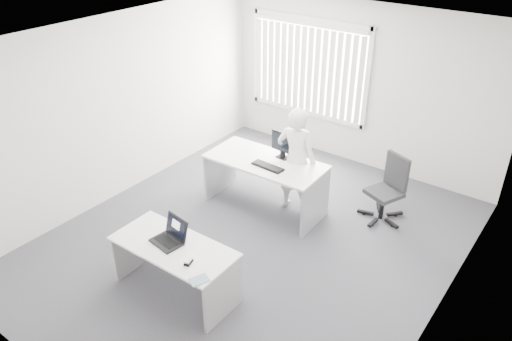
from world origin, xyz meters
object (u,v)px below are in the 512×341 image
Objects in this scene: desk_near at (175,258)px; person at (296,160)px; office_chair at (385,199)px; laptop at (166,233)px; monitor at (283,145)px; desk_far at (265,174)px.

person is at bearing 85.87° from desk_near.
laptop is (-1.45, -2.98, 0.52)m from office_chair.
monitor is (-0.08, 2.37, 0.52)m from desk_near.
monitor reaches higher than laptop.
office_chair is at bearing 64.66° from desk_near.
office_chair is 3.36m from laptop.
laptop is at bearing -93.36° from office_chair.
desk_far is 1.09× the size of person.
monitor is (-0.22, -0.03, 0.19)m from person.
desk_far is 1.81m from office_chair.
person is 4.49× the size of laptop.
person reaches higher than desk_far.
laptop is at bearing -86.10° from monitor.
laptop is at bearing -172.61° from desk_near.
desk_near is at bearing -83.78° from monitor.
office_chair is (1.36, 2.97, -0.18)m from desk_near.
laptop is (-0.10, -0.01, 0.33)m from desk_near.
desk_near is 4.11× the size of laptop.
desk_far is 4.90× the size of laptop.
monitor is at bearing -2.52° from person.
monitor is (-1.43, -0.60, 0.70)m from office_chair.
person is at bearing 33.39° from desk_far.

